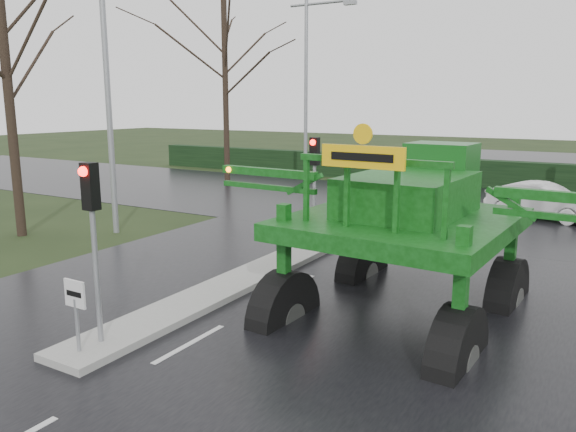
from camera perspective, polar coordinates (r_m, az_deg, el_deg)
The scene contains 14 objects.
ground at distance 11.20m, azimuth -9.94°, elevation -12.76°, with size 140.00×140.00×0.00m, color black.
road_main at distance 19.47m, azimuth 9.49°, elevation -2.24°, with size 14.00×80.00×0.02m, color black.
road_cross at distance 25.05m, azimuth 14.48°, elevation 0.60°, with size 80.00×12.00×0.02m, color black.
median_island at distance 14.11m, azimuth -6.05°, elevation -7.11°, with size 1.20×10.00×0.16m, color gray.
hedge_row at distance 32.63m, azimuth 18.52°, elevation 4.14°, with size 44.00×0.90×1.50m, color black.
keep_left_sign at distance 10.74m, azimuth -20.77°, elevation -8.36°, with size 0.50×0.07×1.35m.
traffic_signal_near at distance 10.64m, azimuth -19.30°, elevation 0.13°, with size 0.26×0.33×3.52m.
traffic_signal_mid at distance 17.30m, azimuth 2.70°, elevation 4.89°, with size 0.26×0.33×3.52m.
street_light_left_near at distance 20.32m, azimuth -17.44°, elevation 14.97°, with size 3.85×0.30×10.00m.
street_light_left_far at distance 31.50m, azimuth 2.34°, elevation 14.03°, with size 3.85×0.30×10.00m.
tree_left_near at distance 21.29m, azimuth -26.77°, elevation 13.72°, with size 6.30×6.30×10.85m.
tree_left_far at distance 32.20m, azimuth -6.45°, elevation 15.98°, with size 7.70×7.70×13.26m.
crop_sprayer at distance 11.82m, azimuth 0.25°, elevation 1.29°, with size 9.36×6.06×5.23m.
white_sedan at distance 24.63m, azimuth 24.35°, elevation -0.26°, with size 1.49×4.28×1.41m, color silver.
Camera 1 is at (6.74, -7.69, 4.56)m, focal length 35.00 mm.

